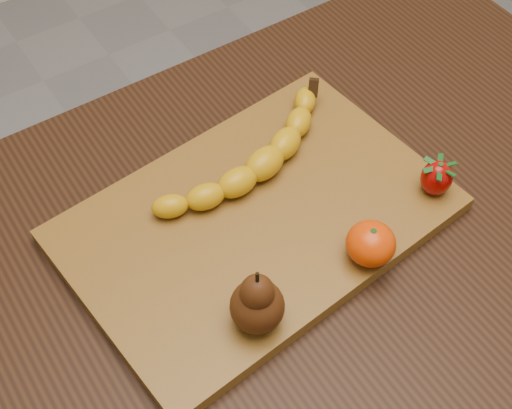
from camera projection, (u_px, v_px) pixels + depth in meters
table at (315, 264)px, 0.96m from camera, size 1.00×0.70×0.76m
cutting_board at (256, 220)px, 0.87m from camera, size 0.48×0.34×0.02m
banana at (264, 163)px, 0.89m from camera, size 0.26×0.12×0.04m
pear at (257, 298)px, 0.74m from camera, size 0.08×0.08×0.09m
mandarin at (371, 244)px, 0.81m from camera, size 0.08×0.08×0.05m
strawberry at (437, 177)px, 0.87m from camera, size 0.05×0.05×0.05m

